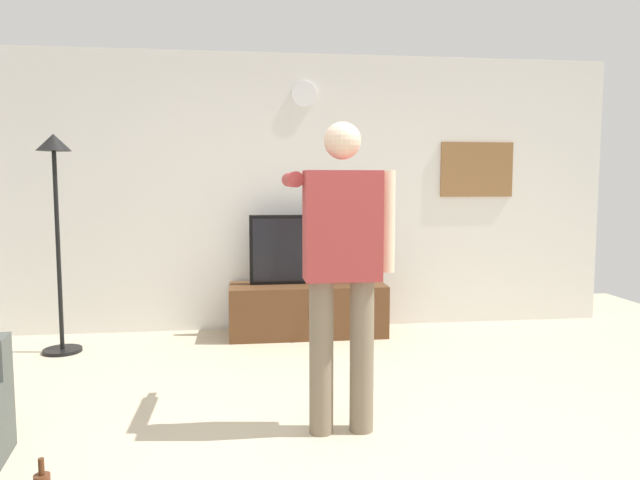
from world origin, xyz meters
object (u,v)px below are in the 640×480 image
at_px(framed_picture, 476,170).
at_px(person_standing_nearer_lamp, 342,258).
at_px(wall_clock, 304,94).
at_px(tv_stand, 308,309).
at_px(television, 307,249).
at_px(floor_lamp, 56,197).

relative_size(framed_picture, person_standing_nearer_lamp, 0.42).
bearing_deg(person_standing_nearer_lamp, wall_clock, 89.20).
bearing_deg(tv_stand, television, 90.00).
relative_size(tv_stand, floor_lamp, 0.79).
xyz_separation_m(television, floor_lamp, (-2.16, -0.36, 0.51)).
bearing_deg(person_standing_nearer_lamp, tv_stand, 89.10).
bearing_deg(person_standing_nearer_lamp, framed_picture, 54.16).
relative_size(tv_stand, television, 1.35).
distance_m(wall_clock, person_standing_nearer_lamp, 2.80).
bearing_deg(wall_clock, television, -90.00).
distance_m(television, framed_picture, 1.94).
xyz_separation_m(framed_picture, floor_lamp, (-3.92, -0.61, -0.26)).
bearing_deg(tv_stand, person_standing_nearer_lamp, -90.90).
relative_size(television, framed_picture, 1.44).
bearing_deg(floor_lamp, television, 9.51).
height_order(tv_stand, framed_picture, framed_picture).
relative_size(television, wall_clock, 4.43).
xyz_separation_m(framed_picture, person_standing_nearer_lamp, (-1.80, -2.50, -0.56)).
height_order(tv_stand, person_standing_nearer_lamp, person_standing_nearer_lamp).
bearing_deg(television, person_standing_nearer_lamp, -90.88).
xyz_separation_m(television, framed_picture, (1.77, 0.25, 0.77)).
distance_m(television, floor_lamp, 2.25).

